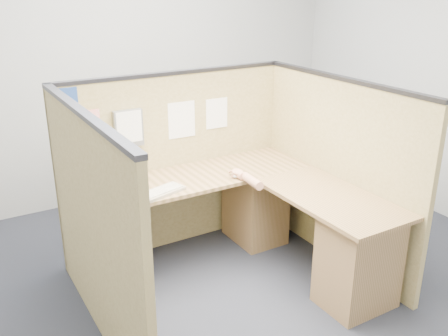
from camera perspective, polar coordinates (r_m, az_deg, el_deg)
floor at (r=3.87m, az=1.63°, el=-14.26°), size 5.00×5.00×0.00m
wall_back at (r=5.27m, az=-11.61°, el=11.39°), size 5.00×0.00×5.00m
cubicle_partitions at (r=3.82m, az=-1.66°, el=-1.57°), size 2.06×1.83×1.53m
l_desk at (r=3.95m, az=1.75°, el=-6.76°), size 1.95×1.75×0.73m
laptop at (r=3.89m, az=-13.97°, el=-1.48°), size 0.35×0.34×0.24m
keyboard at (r=3.70m, az=-7.74°, el=-2.90°), size 0.48×0.28×0.03m
mouse at (r=4.00m, az=1.50°, el=-0.78°), size 0.11×0.08×0.04m
hand_forearm at (r=3.89m, az=2.68°, el=-1.18°), size 0.11×0.37×0.08m
blue_poster at (r=3.83m, az=-17.54°, el=7.09°), size 0.17×0.01×0.22m
american_flag at (r=3.87m, az=-15.63°, el=5.32°), size 0.19×0.01×0.33m
file_holder at (r=3.98m, az=-10.86°, el=4.48°), size 0.23×0.05×0.30m
paper_left at (r=4.18m, az=-4.86°, el=5.50°), size 0.24×0.01×0.30m
paper_right at (r=4.33m, az=-0.84°, el=6.26°), size 0.21×0.01×0.26m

